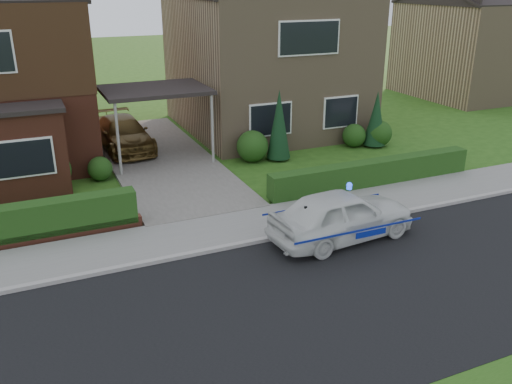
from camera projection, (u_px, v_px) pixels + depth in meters
ground at (289, 309)px, 11.40m from camera, size 120.00×120.00×0.00m
road at (289, 309)px, 11.40m from camera, size 60.00×6.00×0.02m
kerb at (236, 245)px, 13.98m from camera, size 60.00×0.16×0.12m
sidewalk at (222, 230)px, 14.88m from camera, size 60.00×2.00×0.10m
driveway at (159, 158)px, 20.75m from camera, size 3.80×12.00×0.12m
house_right at (265, 47)px, 24.15m from camera, size 7.50×8.06×7.25m
carport_link at (155, 91)px, 19.76m from camera, size 3.80×3.00×2.77m
hedge_right at (371, 186)px, 18.13m from camera, size 7.50×0.55×0.80m
shrub_left_mid at (50, 171)px, 17.59m from camera, size 1.32×1.32×1.32m
shrub_left_near at (100, 169)px, 18.53m from camera, size 0.84×0.84×0.84m
shrub_right_near at (252, 146)px, 20.39m from camera, size 1.20×1.20×1.20m
shrub_right_mid at (354, 135)px, 22.23m from camera, size 0.96×0.96×0.96m
shrub_right_far at (379, 133)px, 22.33m from camera, size 1.08×1.08×1.08m
conifer_a at (279, 127)px, 20.33m from camera, size 0.90×0.90×2.60m
conifer_b at (376, 120)px, 22.05m from camera, size 0.90×0.90×2.20m
neighbour_right at (472, 50)px, 31.55m from camera, size 6.50×7.00×5.20m
police_car at (342, 215)px, 14.22m from camera, size 3.68×4.13×1.53m
driveway_car at (123, 134)px, 21.51m from camera, size 1.99×4.40×1.25m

